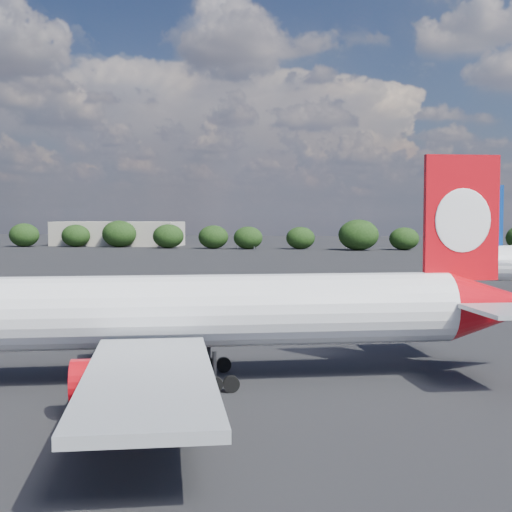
# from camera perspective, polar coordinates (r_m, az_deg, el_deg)

# --- Properties ---
(ground) EXTENTS (500.00, 500.00, 0.00)m
(ground) POSITION_cam_1_polar(r_m,az_deg,el_deg) (96.79, -4.05, -2.96)
(ground) COLOR black
(ground) RESTS_ON ground
(qantas_airliner) EXTENTS (43.71, 41.96, 14.58)m
(qantas_airliner) POSITION_cam_1_polar(r_m,az_deg,el_deg) (45.34, -3.94, -4.57)
(qantas_airliner) COLOR white
(qantas_airliner) RESTS_ON ground
(terminal_building) EXTENTS (42.00, 16.00, 8.00)m
(terminal_building) POSITION_cam_1_polar(r_m,az_deg,el_deg) (242.26, -11.00, 1.76)
(terminal_building) COLOR #A19A8B
(terminal_building) RESTS_ON ground
(highway_sign) EXTENTS (6.00, 0.30, 4.50)m
(highway_sign) POSITION_cam_1_polar(r_m,az_deg,el_deg) (213.43, -0.80, 1.38)
(highway_sign) COLOR #13621B
(highway_sign) RESTS_ON ground
(billboard_yellow) EXTENTS (5.00, 0.30, 5.50)m
(billboard_yellow) POSITION_cam_1_polar(r_m,az_deg,el_deg) (215.49, 7.36, 1.56)
(billboard_yellow) COLOR gold
(billboard_yellow) RESTS_ON ground
(horizon_treeline) EXTENTS (207.70, 15.40, 9.02)m
(horizon_treeline) POSITION_cam_1_polar(r_m,az_deg,el_deg) (213.99, 3.48, 1.55)
(horizon_treeline) COLOR black
(horizon_treeline) RESTS_ON ground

